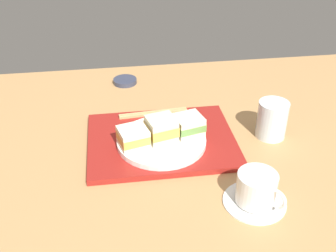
% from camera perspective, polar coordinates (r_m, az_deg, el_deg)
% --- Properties ---
extents(ground_plane, '(1.40, 1.00, 0.03)m').
position_cam_1_polar(ground_plane, '(1.06, 1.90, -3.35)').
color(ground_plane, tan).
extents(serving_tray, '(0.37, 0.29, 0.02)m').
position_cam_1_polar(serving_tray, '(1.05, -0.91, -2.03)').
color(serving_tray, maroon).
rests_on(serving_tray, ground_plane).
extents(sandwich_plate, '(0.22, 0.22, 0.01)m').
position_cam_1_polar(sandwich_plate, '(1.03, -0.91, -2.10)').
color(sandwich_plate, white).
rests_on(sandwich_plate, serving_tray).
extents(sandwich_near, '(0.08, 0.08, 0.05)m').
position_cam_1_polar(sandwich_near, '(1.03, 2.83, 0.14)').
color(sandwich_near, '#EFE5C1').
rests_on(sandwich_near, sandwich_plate).
extents(sandwich_middle, '(0.08, 0.08, 0.06)m').
position_cam_1_polar(sandwich_middle, '(1.01, -0.92, -0.39)').
color(sandwich_middle, beige).
rests_on(sandwich_middle, sandwich_plate).
extents(sandwich_far, '(0.08, 0.08, 0.05)m').
position_cam_1_polar(sandwich_far, '(0.99, -4.82, -1.53)').
color(sandwich_far, '#EFE5C1').
rests_on(sandwich_far, sandwich_plate).
extents(chopsticks_pair, '(0.19, 0.03, 0.01)m').
position_cam_1_polar(chopsticks_pair, '(1.15, -2.04, 1.80)').
color(chopsticks_pair, tan).
rests_on(chopsticks_pair, serving_tray).
extents(coffee_cup, '(0.13, 0.13, 0.07)m').
position_cam_1_polar(coffee_cup, '(0.88, 12.11, -8.70)').
color(coffee_cup, white).
rests_on(coffee_cup, ground_plane).
extents(drinking_glass, '(0.08, 0.08, 0.10)m').
position_cam_1_polar(drinking_glass, '(1.09, 14.15, 0.88)').
color(drinking_glass, silver).
rests_on(drinking_glass, ground_plane).
extents(small_sauce_dish, '(0.08, 0.08, 0.01)m').
position_cam_1_polar(small_sauce_dish, '(1.36, -5.95, 6.19)').
color(small_sauce_dish, '#33384C').
rests_on(small_sauce_dish, ground_plane).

